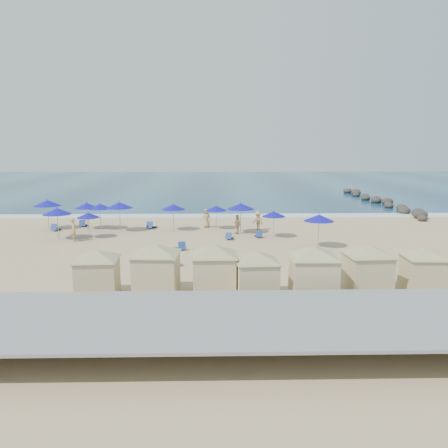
{
  "coord_description": "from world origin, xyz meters",
  "views": [
    {
      "loc": [
        2.7,
        -30.3,
        7.39
      ],
      "look_at": [
        3.45,
        3.0,
        1.4
      ],
      "focal_mm": 35.0,
      "sensor_mm": 36.0,
      "label": 1
    }
  ],
  "objects_px": {
    "umbrella_0": "(47,203)",
    "umbrella_7": "(241,206)",
    "rock_jetty": "(380,201)",
    "umbrella_10": "(319,218)",
    "beachgoer_1": "(237,224)",
    "cabana_6": "(424,265)",
    "beachgoer_3": "(206,218)",
    "trash_bin": "(168,261)",
    "umbrella_1": "(57,211)",
    "cabana_2": "(214,264)",
    "cabana_5": "(367,263)",
    "umbrella_5": "(119,205)",
    "umbrella_6": "(173,207)",
    "cabana_4": "(314,266)",
    "cabana_0": "(97,268)",
    "umbrella_9": "(274,214)",
    "umbrella_2": "(87,206)",
    "umbrella_4": "(100,206)",
    "umbrella_8": "(216,208)",
    "beachgoer_0": "(74,230)",
    "cabana_1": "(156,263)",
    "beachgoer_2": "(258,221)",
    "cabana_3": "(257,269)",
    "umbrella_3": "(88,215)"
  },
  "relations": [
    {
      "from": "umbrella_8",
      "to": "beachgoer_1",
      "type": "relative_size",
      "value": 1.33
    },
    {
      "from": "cabana_3",
      "to": "umbrella_0",
      "type": "xyz_separation_m",
      "value": [
        -16.89,
        18.45,
        0.87
      ]
    },
    {
      "from": "cabana_3",
      "to": "umbrella_7",
      "type": "xyz_separation_m",
      "value": [
        0.19,
        16.25,
        0.83
      ]
    },
    {
      "from": "trash_bin",
      "to": "umbrella_1",
      "type": "xyz_separation_m",
      "value": [
        -9.6,
        8.22,
        1.9
      ]
    },
    {
      "from": "umbrella_6",
      "to": "beachgoer_3",
      "type": "distance_m",
      "value": 3.41
    },
    {
      "from": "cabana_4",
      "to": "umbrella_3",
      "type": "distance_m",
      "value": 20.87
    },
    {
      "from": "cabana_3",
      "to": "umbrella_6",
      "type": "height_order",
      "value": "cabana_3"
    },
    {
      "from": "cabana_5",
      "to": "cabana_6",
      "type": "height_order",
      "value": "cabana_5"
    },
    {
      "from": "cabana_2",
      "to": "beachgoer_0",
      "type": "bearing_deg",
      "value": 130.82
    },
    {
      "from": "beachgoer_2",
      "to": "umbrella_9",
      "type": "bearing_deg",
      "value": -25.85
    },
    {
      "from": "cabana_4",
      "to": "trash_bin",
      "type": "bearing_deg",
      "value": 142.46
    },
    {
      "from": "cabana_1",
      "to": "cabana_2",
      "type": "xyz_separation_m",
      "value": [
        2.88,
        -0.11,
        -0.02
      ]
    },
    {
      "from": "cabana_2",
      "to": "umbrella_6",
      "type": "xyz_separation_m",
      "value": [
        -3.58,
        17.0,
        0.48
      ]
    },
    {
      "from": "cabana_0",
      "to": "umbrella_1",
      "type": "bearing_deg",
      "value": 116.15
    },
    {
      "from": "umbrella_4",
      "to": "umbrella_8",
      "type": "xyz_separation_m",
      "value": [
        10.32,
        -0.08,
        -0.2
      ]
    },
    {
      "from": "trash_bin",
      "to": "cabana_0",
      "type": "relative_size",
      "value": 0.18
    },
    {
      "from": "umbrella_2",
      "to": "beachgoer_3",
      "type": "xyz_separation_m",
      "value": [
        10.66,
        0.5,
        -1.28
      ]
    },
    {
      "from": "cabana_3",
      "to": "umbrella_7",
      "type": "height_order",
      "value": "umbrella_7"
    },
    {
      "from": "umbrella_0",
      "to": "cabana_5",
      "type": "bearing_deg",
      "value": -38.28
    },
    {
      "from": "umbrella_5",
      "to": "umbrella_6",
      "type": "relative_size",
      "value": 1.1
    },
    {
      "from": "cabana_3",
      "to": "umbrella_4",
      "type": "xyz_separation_m",
      "value": [
        -12.21,
        18.32,
        0.58
      ]
    },
    {
      "from": "umbrella_0",
      "to": "beachgoer_0",
      "type": "xyz_separation_m",
      "value": [
        3.85,
        -5.11,
        -1.45
      ]
    },
    {
      "from": "umbrella_9",
      "to": "umbrella_2",
      "type": "bearing_deg",
      "value": 166.04
    },
    {
      "from": "umbrella_4",
      "to": "umbrella_8",
      "type": "height_order",
      "value": "umbrella_4"
    },
    {
      "from": "umbrella_8",
      "to": "umbrella_6",
      "type": "bearing_deg",
      "value": -170.92
    },
    {
      "from": "cabana_1",
      "to": "cabana_6",
      "type": "distance_m",
      "value": 13.45
    },
    {
      "from": "cabana_3",
      "to": "umbrella_10",
      "type": "xyz_separation_m",
      "value": [
        5.56,
        10.8,
        0.72
      ]
    },
    {
      "from": "cabana_3",
      "to": "umbrella_7",
      "type": "relative_size",
      "value": 1.55
    },
    {
      "from": "umbrella_5",
      "to": "cabana_3",
      "type": "bearing_deg",
      "value": -59.33
    },
    {
      "from": "cabana_6",
      "to": "beachgoer_3",
      "type": "xyz_separation_m",
      "value": [
        -11.28,
        18.31,
        -0.63
      ]
    },
    {
      "from": "rock_jetty",
      "to": "umbrella_10",
      "type": "relative_size",
      "value": 10.4
    },
    {
      "from": "cabana_0",
      "to": "umbrella_10",
      "type": "xyz_separation_m",
      "value": [
        13.36,
        10.33,
        0.71
      ]
    },
    {
      "from": "umbrella_0",
      "to": "umbrella_7",
      "type": "xyz_separation_m",
      "value": [
        17.08,
        -2.2,
        -0.04
      ]
    },
    {
      "from": "beachgoer_2",
      "to": "beachgoer_3",
      "type": "distance_m",
      "value": 4.79
    },
    {
      "from": "cabana_2",
      "to": "cabana_5",
      "type": "relative_size",
      "value": 1.02
    },
    {
      "from": "umbrella_10",
      "to": "cabana_4",
      "type": "bearing_deg",
      "value": -104.6
    },
    {
      "from": "umbrella_3",
      "to": "rock_jetty",
      "type": "bearing_deg",
      "value": 32.87
    },
    {
      "from": "cabana_0",
      "to": "beachgoer_3",
      "type": "distance_m",
      "value": 19.22
    },
    {
      "from": "beachgoer_3",
      "to": "umbrella_1",
      "type": "bearing_deg",
      "value": -141.83
    },
    {
      "from": "cabana_3",
      "to": "umbrella_6",
      "type": "bearing_deg",
      "value": 107.75
    },
    {
      "from": "umbrella_2",
      "to": "umbrella_8",
      "type": "distance_m",
      "value": 11.56
    },
    {
      "from": "beachgoer_3",
      "to": "beachgoer_2",
      "type": "bearing_deg",
      "value": -1.8
    },
    {
      "from": "umbrella_8",
      "to": "beachgoer_0",
      "type": "distance_m",
      "value": 12.22
    },
    {
      "from": "cabana_3",
      "to": "beachgoer_0",
      "type": "height_order",
      "value": "cabana_3"
    },
    {
      "from": "rock_jetty",
      "to": "beachgoer_1",
      "type": "xyz_separation_m",
      "value": [
        -19.36,
        -18.87,
        0.46
      ]
    },
    {
      "from": "umbrella_0",
      "to": "umbrella_9",
      "type": "relative_size",
      "value": 1.22
    },
    {
      "from": "trash_bin",
      "to": "umbrella_2",
      "type": "relative_size",
      "value": 0.31
    },
    {
      "from": "trash_bin",
      "to": "umbrella_2",
      "type": "distance_m",
      "value": 15.35
    },
    {
      "from": "cabana_4",
      "to": "umbrella_6",
      "type": "bearing_deg",
      "value": 115.44
    },
    {
      "from": "cabana_5",
      "to": "beachgoer_1",
      "type": "height_order",
      "value": "cabana_5"
    }
  ]
}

